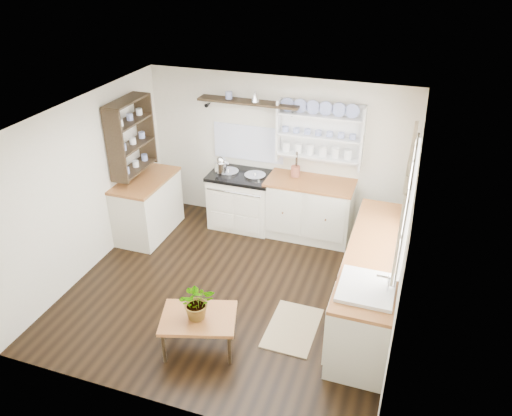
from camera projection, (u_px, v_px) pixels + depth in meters
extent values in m
cube|color=black|center=(233.00, 289.00, 6.44)|extent=(4.00, 3.80, 0.01)
cube|color=beige|center=(277.00, 152.00, 7.46)|extent=(4.00, 0.02, 2.30)
cube|color=beige|center=(405.00, 240.00, 5.32)|extent=(0.02, 3.80, 2.30)
cube|color=beige|center=(87.00, 187.00, 6.45)|extent=(0.02, 3.80, 2.30)
cube|color=white|center=(228.00, 117.00, 5.33)|extent=(4.00, 3.80, 0.01)
cube|color=white|center=(407.00, 205.00, 5.29)|extent=(0.04, 1.40, 1.00)
cube|color=white|center=(405.00, 204.00, 5.29)|extent=(0.02, 1.50, 1.10)
cube|color=beige|center=(412.00, 153.00, 5.02)|extent=(0.04, 1.55, 0.18)
cube|color=white|center=(242.00, 201.00, 7.67)|extent=(0.93, 0.60, 0.82)
cube|color=black|center=(242.00, 176.00, 7.46)|extent=(0.97, 0.64, 0.05)
cylinder|color=silver|center=(228.00, 172.00, 7.50)|extent=(0.32, 0.32, 0.03)
cylinder|color=silver|center=(255.00, 175.00, 7.38)|extent=(0.32, 0.32, 0.03)
cylinder|color=silver|center=(234.00, 193.00, 7.23)|extent=(0.84, 0.02, 0.02)
cube|color=beige|center=(309.00, 209.00, 7.38)|extent=(1.25, 0.60, 0.88)
cube|color=brown|center=(311.00, 183.00, 7.17)|extent=(1.27, 0.63, 0.04)
cube|color=beige|center=(371.00, 283.00, 5.83)|extent=(0.60, 2.40, 0.88)
cube|color=brown|center=(375.00, 251.00, 5.62)|extent=(0.62, 2.43, 0.04)
cube|color=white|center=(365.00, 297.00, 5.03)|extent=(0.55, 0.60, 0.28)
cylinder|color=silver|center=(388.00, 285.00, 4.88)|extent=(0.02, 0.02, 0.22)
cube|color=beige|center=(148.00, 207.00, 7.45)|extent=(0.60, 1.10, 0.88)
cube|color=brown|center=(145.00, 180.00, 7.24)|extent=(0.62, 1.13, 0.04)
cube|color=white|center=(321.00, 132.00, 7.07)|extent=(1.20, 0.03, 0.90)
cube|color=white|center=(320.00, 135.00, 6.99)|extent=(1.20, 0.22, 0.02)
cylinder|color=navy|center=(321.00, 116.00, 6.87)|extent=(0.20, 0.02, 0.20)
cube|color=black|center=(249.00, 102.00, 7.09)|extent=(1.50, 0.24, 0.04)
cone|color=black|center=(209.00, 104.00, 7.39)|extent=(0.06, 0.20, 0.06)
cone|color=black|center=(294.00, 113.00, 7.02)|extent=(0.06, 0.20, 0.06)
cube|color=black|center=(131.00, 136.00, 6.96)|extent=(0.28, 0.80, 1.05)
cylinder|color=brown|center=(295.00, 171.00, 7.26)|extent=(0.13, 0.13, 0.15)
cube|color=brown|center=(198.00, 318.00, 5.33)|extent=(0.92, 0.77, 0.04)
cylinder|color=black|center=(164.00, 348.00, 5.25)|extent=(0.04, 0.04, 0.39)
cylinder|color=black|center=(172.00, 318.00, 5.65)|extent=(0.04, 0.04, 0.39)
cylinder|color=black|center=(229.00, 350.00, 5.22)|extent=(0.04, 0.04, 0.39)
cylinder|color=black|center=(233.00, 320.00, 5.63)|extent=(0.04, 0.04, 0.39)
imported|color=#3F7233|center=(197.00, 301.00, 5.22)|extent=(0.49, 0.47, 0.42)
cube|color=olive|center=(293.00, 328.00, 5.78)|extent=(0.56, 0.86, 0.02)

